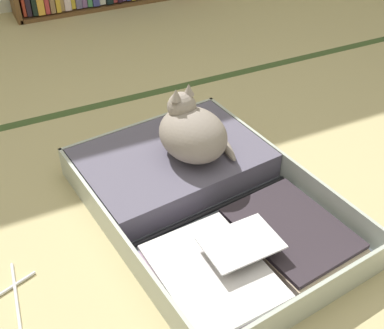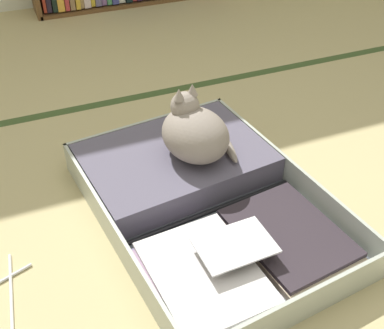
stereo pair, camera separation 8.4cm
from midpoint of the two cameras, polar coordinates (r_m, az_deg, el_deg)
ground_plane at (r=1.62m, az=4.17°, el=-10.07°), size 10.00×10.00×0.00m
tatami_border at (r=2.38m, az=-6.60°, el=7.40°), size 4.80×0.05×0.00m
open_suitcase at (r=1.75m, az=1.71°, el=-3.09°), size 0.80×1.06×0.12m
black_cat at (r=1.75m, az=1.55°, el=3.66°), size 0.29×0.31×0.26m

